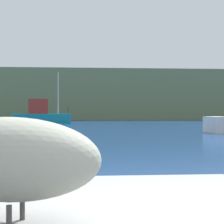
# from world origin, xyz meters

# --- Properties ---
(hillside_backdrop) EXTENTS (140.00, 12.50, 7.49)m
(hillside_backdrop) POSITION_xyz_m (0.00, 61.34, 3.74)
(hillside_backdrop) COLOR #6B7A51
(hillside_backdrop) RESTS_ON ground
(pelican) EXTENTS (1.30, 0.75, 0.81)m
(pelican) POSITION_xyz_m (-0.97, 0.39, 1.01)
(pelican) COLOR gray
(pelican) RESTS_ON pier_dock
(fishing_boat_teal) EXTENTS (6.29, 3.15, 5.43)m
(fishing_boat_teal) POSITION_xyz_m (-4.61, 40.76, 0.90)
(fishing_boat_teal) COLOR teal
(fishing_boat_teal) RESTS_ON ground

